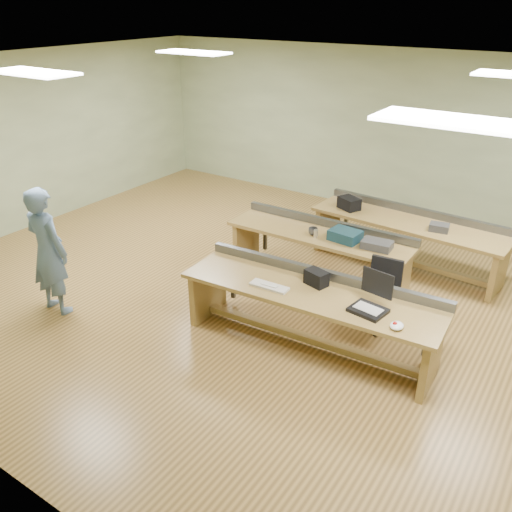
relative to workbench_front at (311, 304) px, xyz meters
name	(u,v)px	position (x,y,z in m)	size (l,w,h in m)	color
floor	(273,294)	(-1.01, 0.79, -0.56)	(10.00, 10.00, 0.00)	#A0773C
ceiling	(276,71)	(-1.01, 0.79, 2.44)	(10.00, 10.00, 0.00)	silver
wall_back	(389,133)	(-1.01, 4.79, 0.94)	(10.00, 0.04, 3.00)	#A4B589
wall_left	(33,141)	(-6.01, 0.79, 0.94)	(0.04, 8.00, 3.00)	#A4B589
fluor_panels	(276,74)	(-1.01, 0.79, 2.41)	(6.20, 3.50, 0.03)	white
workbench_front	(311,304)	(0.00, 0.00, 0.00)	(3.12, 1.00, 0.86)	olive
workbench_mid	(319,245)	(-0.69, 1.52, -0.01)	(2.71, 0.74, 0.86)	olive
workbench_back	(408,232)	(0.22, 2.69, 0.00)	(3.00, 0.99, 0.86)	olive
person	(48,251)	(-3.19, -1.16, 0.30)	(0.63, 0.41, 1.72)	slate
laptop_base	(368,310)	(0.74, -0.09, 0.21)	(0.37, 0.30, 0.04)	black
laptop_screen	(378,283)	(0.76, 0.05, 0.48)	(0.37, 0.02, 0.29)	black
keyboard	(269,286)	(-0.43, -0.22, 0.20)	(0.46, 0.15, 0.03)	beige
trackball_mouse	(397,326)	(1.11, -0.23, 0.22)	(0.14, 0.16, 0.07)	white
camera_bag	(316,278)	(-0.01, 0.13, 0.28)	(0.26, 0.17, 0.18)	black
task_chair	(380,303)	(0.53, 0.86, -0.24)	(0.51, 0.51, 0.89)	black
parts_bin_teal	(345,235)	(-0.28, 1.49, 0.26)	(0.41, 0.31, 0.14)	#122F3B
parts_bin_grey	(377,245)	(0.19, 1.48, 0.24)	(0.39, 0.25, 0.11)	#333335
mug	(313,231)	(-0.74, 1.41, 0.24)	(0.13, 0.13, 0.11)	#333335
drinks_can	(316,233)	(-0.67, 1.36, 0.24)	(0.06, 0.06, 0.11)	silver
storage_box_back	(349,203)	(-0.75, 2.63, 0.28)	(0.33, 0.23, 0.19)	black
tray_back	(439,227)	(0.70, 2.53, 0.24)	(0.27, 0.20, 0.11)	#333335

